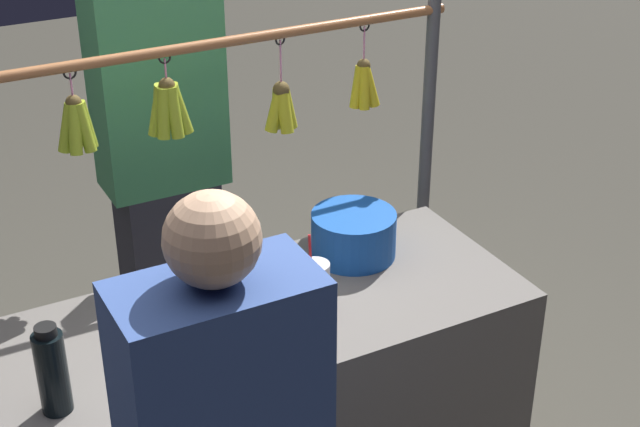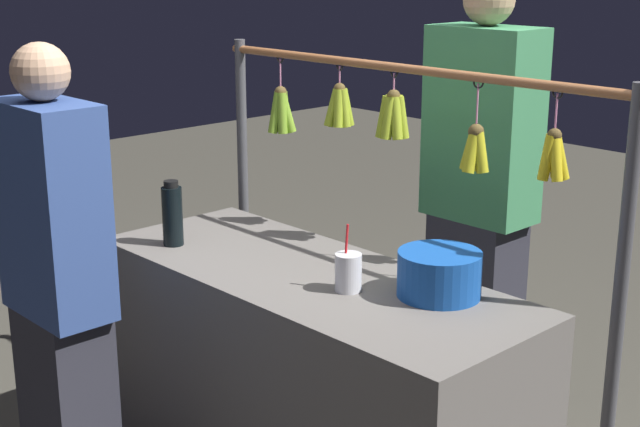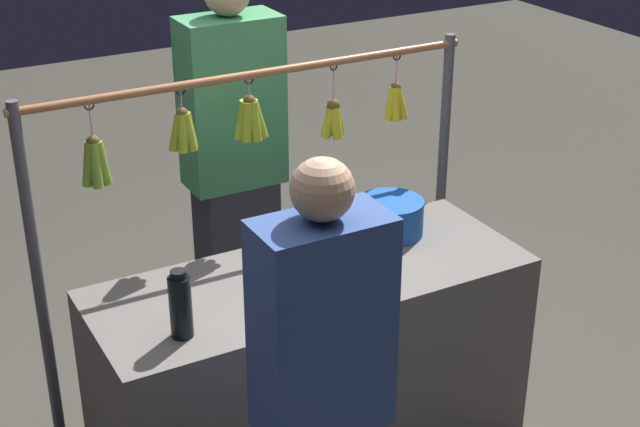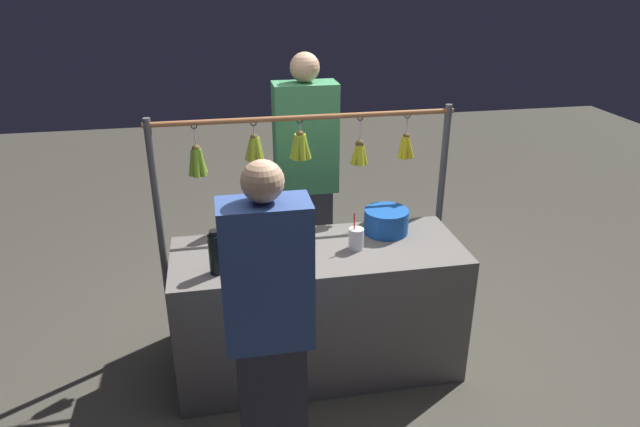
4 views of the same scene
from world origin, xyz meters
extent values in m
cube|color=#66605B|center=(0.00, 0.00, 0.40)|extent=(1.66, 0.64, 0.80)
cylinder|color=#4C4C51|center=(-0.90, -0.44, 0.75)|extent=(0.04, 0.04, 1.50)
cylinder|color=#4C4C51|center=(0.90, -0.44, 0.75)|extent=(0.04, 0.04, 1.50)
cylinder|color=#9E6038|center=(0.00, -0.44, 1.46)|extent=(1.86, 0.03, 0.03)
torus|color=black|center=(-0.64, -0.44, 1.44)|extent=(0.04, 0.01, 0.04)
cylinder|color=pink|center=(-0.64, -0.44, 1.37)|extent=(0.01, 0.01, 0.13)
sphere|color=brown|center=(-0.64, -0.44, 1.31)|extent=(0.04, 0.04, 0.04)
cylinder|color=yellow|center=(-0.62, -0.44, 1.24)|extent=(0.06, 0.03, 0.14)
cylinder|color=yellow|center=(-0.63, -0.42, 1.24)|extent=(0.04, 0.06, 0.15)
cylinder|color=yellow|center=(-0.66, -0.43, 1.24)|extent=(0.07, 0.05, 0.15)
cylinder|color=yellow|center=(-0.65, -0.46, 1.24)|extent=(0.06, 0.06, 0.15)
cylinder|color=yellow|center=(-0.63, -0.46, 1.24)|extent=(0.04, 0.06, 0.15)
torus|color=black|center=(-0.34, -0.44, 1.44)|extent=(0.04, 0.01, 0.04)
cylinder|color=pink|center=(-0.34, -0.44, 1.36)|extent=(0.01, 0.01, 0.16)
sphere|color=brown|center=(-0.34, -0.44, 1.28)|extent=(0.05, 0.05, 0.05)
cylinder|color=gold|center=(-0.32, -0.44, 1.21)|extent=(0.08, 0.04, 0.14)
cylinder|color=gold|center=(-0.34, -0.42, 1.21)|extent=(0.04, 0.07, 0.14)
cylinder|color=gold|center=(-0.36, -0.44, 1.21)|extent=(0.07, 0.04, 0.14)
cylinder|color=gold|center=(-0.34, -0.46, 1.21)|extent=(0.04, 0.06, 0.14)
torus|color=black|center=(0.03, -0.44, 1.44)|extent=(0.04, 0.01, 0.04)
cylinder|color=pink|center=(0.03, -0.44, 1.40)|extent=(0.01, 0.01, 0.08)
sphere|color=brown|center=(0.03, -0.44, 1.35)|extent=(0.05, 0.05, 0.05)
cylinder|color=#9BB127|center=(0.06, -0.44, 1.28)|extent=(0.07, 0.04, 0.16)
cylinder|color=#9BB127|center=(0.05, -0.42, 1.28)|extent=(0.06, 0.05, 0.16)
cylinder|color=#9BB127|center=(0.02, -0.41, 1.28)|extent=(0.04, 0.06, 0.16)
cylinder|color=#9BB127|center=(0.00, -0.43, 1.28)|extent=(0.07, 0.05, 0.16)
cylinder|color=#9BB127|center=(0.00, -0.45, 1.28)|extent=(0.06, 0.05, 0.16)
cylinder|color=#9BB127|center=(0.02, -0.47, 1.28)|extent=(0.04, 0.07, 0.16)
cylinder|color=#9BB127|center=(0.05, -0.47, 1.28)|extent=(0.05, 0.05, 0.16)
torus|color=black|center=(0.30, -0.44, 1.44)|extent=(0.04, 0.01, 0.04)
cylinder|color=pink|center=(0.30, -0.44, 1.39)|extent=(0.01, 0.01, 0.09)
sphere|color=brown|center=(0.30, -0.44, 1.35)|extent=(0.05, 0.05, 0.05)
cylinder|color=#98B027|center=(0.33, -0.44, 1.28)|extent=(0.07, 0.04, 0.15)
cylinder|color=#98B027|center=(0.31, -0.42, 1.28)|extent=(0.05, 0.07, 0.15)
cylinder|color=#98B027|center=(0.29, -0.42, 1.28)|extent=(0.05, 0.06, 0.15)
cylinder|color=#98B027|center=(0.28, -0.44, 1.28)|extent=(0.06, 0.04, 0.15)
cylinder|color=#98B027|center=(0.29, -0.46, 1.28)|extent=(0.05, 0.06, 0.15)
cylinder|color=#98B027|center=(0.31, -0.46, 1.28)|extent=(0.05, 0.07, 0.15)
torus|color=black|center=(0.64, -0.44, 1.44)|extent=(0.04, 0.01, 0.04)
cylinder|color=pink|center=(0.64, -0.44, 1.37)|extent=(0.01, 0.01, 0.13)
sphere|color=brown|center=(0.64, -0.44, 1.30)|extent=(0.05, 0.05, 0.05)
cylinder|color=#78A62B|center=(0.67, -0.44, 1.22)|extent=(0.06, 0.04, 0.17)
cylinder|color=#78A62B|center=(0.65, -0.42, 1.22)|extent=(0.05, 0.07, 0.17)
cylinder|color=#78A62B|center=(0.62, -0.43, 1.22)|extent=(0.06, 0.05, 0.17)
cylinder|color=#78A62B|center=(0.62, -0.45, 1.22)|extent=(0.08, 0.06, 0.17)
cylinder|color=#78A62B|center=(0.65, -0.46, 1.22)|extent=(0.04, 0.06, 0.17)
cylinder|color=black|center=(0.57, 0.16, 0.91)|extent=(0.08, 0.08, 0.22)
cylinder|color=black|center=(0.57, 0.16, 1.04)|extent=(0.05, 0.05, 0.02)
cylinder|color=#174FAB|center=(-0.44, -0.15, 0.88)|extent=(0.27, 0.27, 0.15)
cylinder|color=silver|center=(-0.21, 0.02, 0.87)|extent=(0.09, 0.09, 0.12)
cylinder|color=red|center=(-0.20, 0.02, 0.91)|extent=(0.01, 0.03, 0.22)
cube|color=#2D2D38|center=(-0.07, -0.84, 0.42)|extent=(0.34, 0.23, 0.85)
cube|color=#3F8C59|center=(-0.07, -0.84, 1.21)|extent=(0.42, 0.23, 0.74)
cube|color=#334C8C|center=(0.36, 0.73, 1.09)|extent=(0.38, 0.21, 0.67)
sphere|color=tan|center=(0.36, 0.73, 1.51)|extent=(0.17, 0.17, 0.17)
camera|label=1|loc=(0.86, 2.06, 2.31)|focal=53.00mm
camera|label=2|loc=(-2.14, 1.98, 1.85)|focal=51.27mm
camera|label=3|loc=(1.45, 2.70, 2.51)|focal=53.01mm
camera|label=4|loc=(0.53, 2.81, 2.29)|focal=31.86mm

